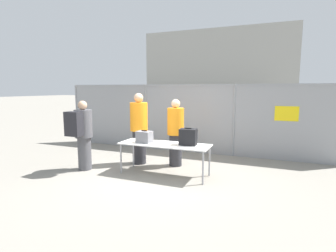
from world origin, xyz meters
name	(u,v)px	position (x,y,z in m)	size (l,w,h in m)	color
ground_plane	(155,174)	(0.00, 0.00, 0.00)	(120.00, 120.00, 0.00)	gray
fence_section	(188,117)	(0.02, 2.38, 1.11)	(8.66, 0.07, 2.11)	gray
inspection_table	(164,146)	(0.22, 0.05, 0.68)	(2.09, 0.70, 0.73)	silver
suitcase_grey	(144,137)	(-0.26, -0.01, 0.86)	(0.36, 0.28, 0.29)	slate
suitcase_black	(188,137)	(0.76, 0.13, 0.91)	(0.39, 0.30, 0.39)	black
traveler_hooded	(82,133)	(-1.75, -0.38, 0.93)	(0.42, 0.65, 1.69)	#4C4C51
security_worker_near	(176,132)	(0.20, 0.83, 0.88)	(0.42, 0.42, 1.71)	#2D2D33
security_worker_far	(139,128)	(-0.76, 0.66, 0.96)	(0.46, 0.46, 1.86)	#2D2D33
utility_trailer	(214,131)	(0.49, 4.15, 0.41)	(4.43, 2.11, 0.71)	#B2B2B7
distant_hangar	(228,74)	(-2.68, 25.76, 3.70)	(13.94, 13.86, 7.40)	#999993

